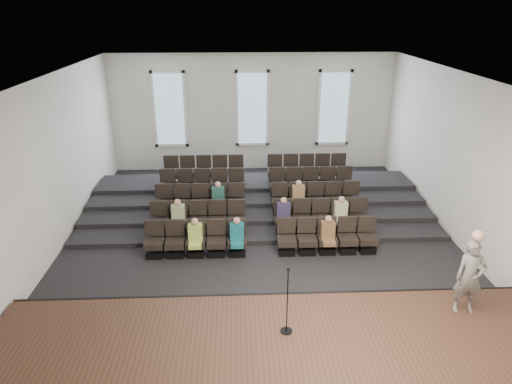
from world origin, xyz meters
TOP-DOWN VIEW (x-y plane):
  - ground at (0.00, 0.00)m, footprint 14.00×14.00m
  - ceiling at (0.00, 0.00)m, footprint 12.00×14.00m
  - wall_back at (0.00, 7.02)m, footprint 12.00×0.04m
  - wall_front at (0.00, -7.02)m, footprint 12.00×0.04m
  - wall_left at (-6.02, 0.00)m, footprint 0.04×14.00m
  - wall_right at (6.02, 0.00)m, footprint 0.04×14.00m
  - stage at (0.00, -5.10)m, footprint 11.80×3.60m
  - stage_lip at (0.00, -3.33)m, footprint 11.80×0.06m
  - risers at (0.00, 3.17)m, footprint 11.80×4.80m
  - seating_rows at (-0.00, 1.54)m, footprint 6.80×4.70m
  - windows at (0.00, 6.95)m, footprint 8.44×0.10m
  - audience at (0.00, 0.32)m, footprint 5.45×2.64m
  - speaker at (4.30, -4.13)m, footprint 0.67×0.47m
  - mic_stand at (0.28, -4.67)m, footprint 0.26×0.26m

SIDE VIEW (x-z plane):
  - ground at x=0.00m, z-range 0.00..0.00m
  - risers at x=0.00m, z-range -0.10..0.50m
  - stage at x=0.00m, z-range 0.00..0.50m
  - stage_lip at x=0.00m, z-range -0.01..0.51m
  - seating_rows at x=0.00m, z-range -0.15..1.52m
  - audience at x=0.00m, z-range 0.26..1.36m
  - mic_stand at x=0.28m, z-range 0.19..1.73m
  - speaker at x=4.30m, z-range 0.50..2.23m
  - wall_back at x=0.00m, z-range 0.00..5.00m
  - wall_front at x=0.00m, z-range 0.00..5.00m
  - wall_left at x=-6.02m, z-range 0.00..5.00m
  - wall_right at x=6.02m, z-range 0.00..5.00m
  - windows at x=0.00m, z-range 1.08..4.32m
  - ceiling at x=0.00m, z-range 5.00..5.02m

